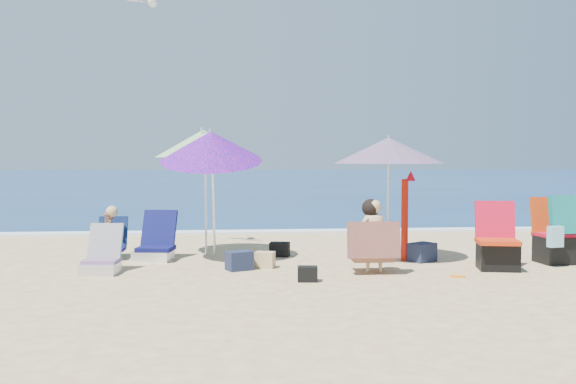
{
  "coord_description": "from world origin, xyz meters",
  "views": [
    {
      "loc": [
        -1.18,
        -8.58,
        1.6
      ],
      "look_at": [
        -0.3,
        1.0,
        1.1
      ],
      "focal_mm": 39.3,
      "sensor_mm": 36.0,
      "label": 1
    }
  ],
  "objects": [
    {
      "name": "chair_rainbow",
      "position": [
        -2.99,
        0.42,
        0.18
      ],
      "size": [
        0.54,
        0.68,
        0.68
      ],
      "color": "#C4454C",
      "rests_on": "ground"
    },
    {
      "name": "sea",
      "position": [
        0.0,
        45.0,
        -0.05
      ],
      "size": [
        120.0,
        80.0,
        0.12
      ],
      "color": "navy",
      "rests_on": "ground"
    },
    {
      "name": "ground",
      "position": [
        0.0,
        0.0,
        0.0
      ],
      "size": [
        120.0,
        120.0,
        0.0
      ],
      "color": "#D8BC84",
      "rests_on": "ground"
    },
    {
      "name": "umbrella_striped",
      "position": [
        -1.62,
        2.02,
        1.86
      ],
      "size": [
        1.94,
        1.94,
        2.13
      ],
      "color": "white",
      "rests_on": "ground"
    },
    {
      "name": "bag_tan",
      "position": [
        -0.68,
        0.63,
        0.12
      ],
      "size": [
        0.32,
        0.27,
        0.24
      ],
      "color": "tan",
      "rests_on": "ground"
    },
    {
      "name": "person_center",
      "position": [
        0.81,
        0.04,
        0.51
      ],
      "size": [
        0.71,
        0.57,
        1.05
      ],
      "color": "tan",
      "rests_on": "ground"
    },
    {
      "name": "bag_navy_a",
      "position": [
        -1.06,
        0.47,
        0.14
      ],
      "size": [
        0.42,
        0.37,
        0.27
      ],
      "color": "#1B233C",
      "rests_on": "ground"
    },
    {
      "name": "foam",
      "position": [
        0.0,
        5.1,
        0.02
      ],
      "size": [
        120.0,
        0.5,
        0.04
      ],
      "color": "white",
      "rests_on": "ground"
    },
    {
      "name": "camp_chair_left",
      "position": [
        2.68,
        0.18,
        0.3
      ],
      "size": [
        0.7,
        0.73,
        0.99
      ],
      "color": "red",
      "rests_on": "ground"
    },
    {
      "name": "bag_black_a",
      "position": [
        -0.37,
        1.7,
        0.12
      ],
      "size": [
        0.36,
        0.3,
        0.23
      ],
      "color": "black",
      "rests_on": "ground"
    },
    {
      "name": "orange_item",
      "position": [
        1.88,
        -0.36,
        0.01
      ],
      "size": [
        0.22,
        0.16,
        0.03
      ],
      "color": "orange",
      "rests_on": "ground"
    },
    {
      "name": "chair_navy",
      "position": [
        -2.37,
        1.51,
        0.21
      ],
      "size": [
        0.68,
        0.77,
        0.78
      ],
      "color": "#0C0E45",
      "rests_on": "ground"
    },
    {
      "name": "bag_navy_b",
      "position": [
        1.81,
        0.98,
        0.15
      ],
      "size": [
        0.48,
        0.45,
        0.29
      ],
      "color": "#1A2239",
      "rests_on": "ground"
    },
    {
      "name": "bag_black_b",
      "position": [
        -0.18,
        -0.46,
        0.1
      ],
      "size": [
        0.27,
        0.2,
        0.2
      ],
      "color": "black",
      "rests_on": "ground"
    },
    {
      "name": "umbrella_blue",
      "position": [
        -1.48,
        1.33,
        1.8
      ],
      "size": [
        1.7,
        1.76,
        2.2
      ],
      "color": "white",
      "rests_on": "ground"
    },
    {
      "name": "seagull",
      "position": [
        -2.52,
        2.6,
        4.3
      ],
      "size": [
        0.63,
        0.57,
        0.13
      ],
      "color": "silver"
    },
    {
      "name": "furled_umbrella",
      "position": [
        1.56,
        1.05,
        0.78
      ],
      "size": [
        0.24,
        0.2,
        1.43
      ],
      "color": "#B0190C",
      "rests_on": "ground"
    },
    {
      "name": "person_left",
      "position": [
        -3.11,
        1.75,
        0.39
      ],
      "size": [
        0.48,
        0.59,
        0.85
      ],
      "color": "tan",
      "rests_on": "ground"
    },
    {
      "name": "umbrella_turquoise",
      "position": [
        1.29,
        1.11,
        1.74
      ],
      "size": [
        1.76,
        1.76,
        1.97
      ],
      "color": "white",
      "rests_on": "ground"
    },
    {
      "name": "camp_chair_right",
      "position": [
        3.82,
        0.61,
        0.38
      ],
      "size": [
        0.68,
        0.83,
        1.06
      ],
      "color": "red",
      "rests_on": "ground"
    }
  ]
}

